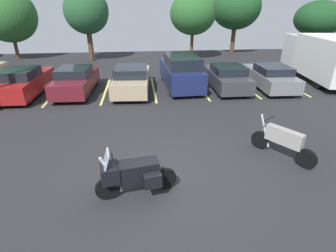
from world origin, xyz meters
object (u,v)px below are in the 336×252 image
object	(u,v)px
motorcycle_touring	(133,173)
car_maroon	(76,81)
motorcycle_second	(283,141)
car_charcoal	(227,77)
car_navy	(181,72)
car_tan	(132,79)
box_truck	(323,56)
car_red	(23,82)
car_grey	(270,77)

from	to	relation	value
motorcycle_touring	car_maroon	xyz separation A→B (m)	(-3.22, 8.94, 0.06)
motorcycle_second	car_charcoal	bearing A→B (deg)	85.57
car_maroon	car_navy	world-z (taller)	car_navy
car_tan	box_truck	bearing A→B (deg)	5.93
car_red	car_tan	size ratio (longest dim) A/B	0.97
car_navy	car_grey	size ratio (longest dim) A/B	1.06
motorcycle_touring	car_tan	distance (m)	8.88
car_navy	box_truck	distance (m)	9.29
car_charcoal	box_truck	world-z (taller)	box_truck
car_navy	box_truck	world-z (taller)	box_truck
motorcycle_second	car_maroon	distance (m)	11.00
motorcycle_touring	motorcycle_second	distance (m)	4.90
motorcycle_second	car_charcoal	world-z (taller)	car_charcoal
car_maroon	motorcycle_second	bearing A→B (deg)	-43.87
motorcycle_touring	car_charcoal	world-z (taller)	car_charcoal
motorcycle_second	car_red	world-z (taller)	car_red
motorcycle_touring	car_red	world-z (taller)	car_red
box_truck	car_charcoal	bearing A→B (deg)	-168.80
car_charcoal	car_tan	bearing A→B (deg)	179.38
car_tan	car_charcoal	xyz separation A→B (m)	(5.45, -0.06, -0.03)
car_navy	car_charcoal	bearing A→B (deg)	-12.72
box_truck	car_maroon	bearing A→B (deg)	-175.48
car_navy	motorcycle_touring	bearing A→B (deg)	-106.04
car_charcoal	car_grey	size ratio (longest dim) A/B	0.94
motorcycle_touring	motorcycle_second	world-z (taller)	motorcycle_touring
box_truck	car_navy	bearing A→B (deg)	-175.48
motorcycle_touring	car_red	xyz separation A→B (m)	(-5.99, 8.86, 0.07)
motorcycle_touring	car_charcoal	size ratio (longest dim) A/B	0.49
motorcycle_touring	car_red	bearing A→B (deg)	124.04
car_grey	car_maroon	bearing A→B (deg)	179.08
car_charcoal	box_truck	xyz separation A→B (m)	(6.65, 1.32, 0.83)
car_maroon	car_tan	distance (m)	3.06
motorcycle_second	car_charcoal	xyz separation A→B (m)	(0.58, 7.51, 0.10)
car_charcoal	car_grey	distance (m)	2.60
car_red	car_maroon	xyz separation A→B (m)	(2.77, 0.08, -0.01)
motorcycle_touring	car_grey	world-z (taller)	motorcycle_touring
motorcycle_touring	car_grey	size ratio (longest dim) A/B	0.46
motorcycle_second	box_truck	world-z (taller)	box_truck
motorcycle_touring	car_navy	xyz separation A→B (m)	(2.70, 9.40, 0.29)
car_red	car_navy	size ratio (longest dim) A/B	0.94
motorcycle_second	car_red	bearing A→B (deg)	144.80
car_maroon	car_navy	bearing A→B (deg)	4.51
motorcycle_second	car_red	distance (m)	13.10
motorcycle_second	box_truck	xyz separation A→B (m)	(7.23, 8.82, 0.93)
car_tan	car_grey	bearing A→B (deg)	-0.84
car_red	car_grey	world-z (taller)	car_red
motorcycle_touring	motorcycle_second	xyz separation A→B (m)	(4.72, 1.31, -0.07)
car_tan	car_navy	bearing A→B (deg)	10.44
car_red	car_navy	world-z (taller)	car_navy
car_tan	car_red	bearing A→B (deg)	-179.84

